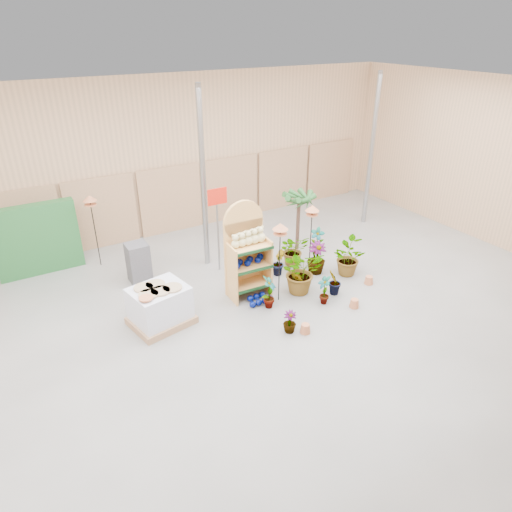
{
  "coord_description": "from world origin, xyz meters",
  "views": [
    {
      "loc": [
        -4.37,
        -6.32,
        5.67
      ],
      "look_at": [
        0.3,
        1.5,
        1.0
      ],
      "focal_mm": 32.0,
      "sensor_mm": 36.0,
      "label": 1
    }
  ],
  "objects_px": {
    "display_shelf": "(246,253)",
    "potted_plant_2": "(301,271)",
    "pallet_stack": "(160,306)",
    "bird_table_front": "(280,229)"
  },
  "relations": [
    {
      "from": "bird_table_front",
      "to": "potted_plant_2",
      "type": "height_order",
      "value": "bird_table_front"
    },
    {
      "from": "pallet_stack",
      "to": "potted_plant_2",
      "type": "relative_size",
      "value": 1.27
    },
    {
      "from": "display_shelf",
      "to": "potted_plant_2",
      "type": "relative_size",
      "value": 2.1
    },
    {
      "from": "display_shelf",
      "to": "potted_plant_2",
      "type": "height_order",
      "value": "display_shelf"
    },
    {
      "from": "pallet_stack",
      "to": "bird_table_front",
      "type": "xyz_separation_m",
      "value": [
        2.63,
        -0.5,
        1.34
      ]
    },
    {
      "from": "display_shelf",
      "to": "pallet_stack",
      "type": "distance_m",
      "value": 2.24
    },
    {
      "from": "display_shelf",
      "to": "bird_table_front",
      "type": "height_order",
      "value": "display_shelf"
    },
    {
      "from": "bird_table_front",
      "to": "potted_plant_2",
      "type": "bearing_deg",
      "value": 4.69
    },
    {
      "from": "display_shelf",
      "to": "potted_plant_2",
      "type": "distance_m",
      "value": 1.37
    },
    {
      "from": "pallet_stack",
      "to": "bird_table_front",
      "type": "bearing_deg",
      "value": -21.53
    }
  ]
}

